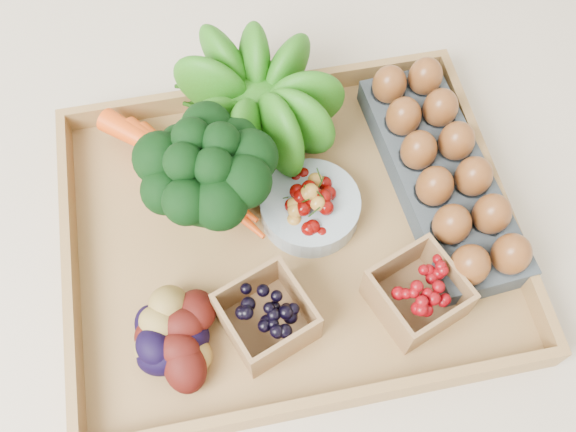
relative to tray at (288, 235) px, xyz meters
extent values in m
plane|color=beige|center=(0.00, 0.00, -0.01)|extent=(4.00, 4.00, 0.00)
cube|color=#A17843|center=(0.00, 0.00, 0.00)|extent=(0.55, 0.45, 0.01)
sphere|color=#24560D|center=(-0.01, 0.16, 0.09)|extent=(0.16, 0.16, 0.16)
cylinder|color=#8C9EA5|center=(0.03, 0.02, 0.02)|extent=(0.13, 0.13, 0.03)
cube|color=#3B454B|center=(0.21, 0.03, 0.03)|extent=(0.14, 0.34, 0.04)
cube|color=black|center=(-0.05, -0.12, 0.04)|extent=(0.12, 0.12, 0.06)
cube|color=#680409|center=(0.13, -0.12, 0.04)|extent=(0.12, 0.12, 0.06)
camera|label=1|loc=(-0.07, -0.35, 0.74)|focal=40.00mm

